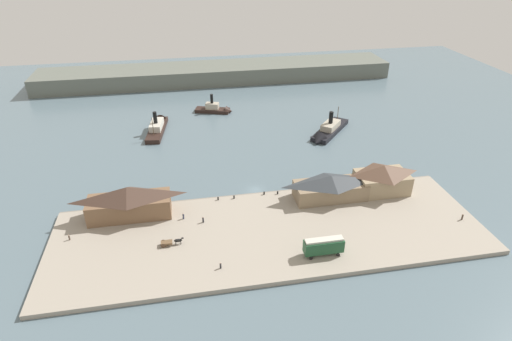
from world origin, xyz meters
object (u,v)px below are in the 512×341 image
(mooring_post_west, at_px, (278,193))
(pedestrian_standing_center, at_px, (69,238))
(ferry_shed_customs_shed, at_px, (129,201))
(pedestrian_near_east_shed, at_px, (462,217))
(ferry_shed_west_terminal, at_px, (331,187))
(pedestrian_walking_east, at_px, (221,266))
(ferry_approaching_west, at_px, (158,126))
(mooring_post_center_west, at_px, (218,199))
(mooring_post_center_east, at_px, (234,197))
(horse_cart, at_px, (171,242))
(pedestrian_walking_west, at_px, (183,216))
(pedestrian_near_west_shed, at_px, (203,220))
(ferry_shed_central_terminal, at_px, (382,178))
(ferry_outer_harbor, at_px, (327,132))
(street_tram, at_px, (324,246))
(mooring_post_east, at_px, (264,193))
(ferry_moored_east, at_px, (216,109))

(mooring_post_west, bearing_deg, pedestrian_standing_center, -168.64)
(ferry_shed_customs_shed, bearing_deg, pedestrian_near_east_shed, -11.60)
(ferry_shed_west_terminal, distance_m, mooring_post_west, 15.32)
(pedestrian_walking_east, height_order, ferry_approaching_west, ferry_approaching_west)
(mooring_post_center_west, xyz_separation_m, mooring_post_center_east, (4.58, -0.03, 0.00))
(horse_cart, height_order, pedestrian_walking_west, horse_cart)
(ferry_shed_customs_shed, height_order, pedestrian_near_west_shed, ferry_shed_customs_shed)
(ferry_shed_central_terminal, height_order, ferry_outer_harbor, ferry_shed_central_terminal)
(pedestrian_near_west_shed, bearing_deg, pedestrian_walking_west, 153.38)
(street_tram, distance_m, ferry_approaching_west, 93.51)
(ferry_shed_customs_shed, bearing_deg, mooring_post_west, 4.64)
(mooring_post_center_west, relative_size, ferry_outer_harbor, 0.04)
(mooring_post_east, height_order, ferry_outer_harbor, ferry_outer_harbor)
(pedestrian_near_east_shed, relative_size, pedestrian_standing_center, 1.16)
(pedestrian_walking_west, distance_m, ferry_approaching_west, 64.66)
(pedestrian_near_east_shed, xyz_separation_m, ferry_approaching_west, (-80.65, 77.94, -0.52))
(street_tram, relative_size, pedestrian_walking_west, 5.26)
(pedestrian_near_west_shed, height_order, mooring_post_center_west, pedestrian_near_west_shed)
(ferry_shed_customs_shed, xyz_separation_m, mooring_post_east, (37.34, 3.84, -4.11))
(ferry_approaching_west, bearing_deg, mooring_post_center_west, -72.53)
(mooring_post_center_west, height_order, ferry_approaching_west, ferry_approaching_west)
(mooring_post_center_east, bearing_deg, horse_cart, -135.41)
(ferry_shed_central_terminal, bearing_deg, ferry_approaching_west, 137.24)
(ferry_shed_central_terminal, relative_size, mooring_post_west, 16.79)
(ferry_shed_central_terminal, relative_size, horse_cart, 2.68)
(mooring_post_west, bearing_deg, ferry_shed_central_terminal, -7.15)
(horse_cart, relative_size, pedestrian_walking_east, 3.45)
(ferry_shed_customs_shed, distance_m, horse_cart, 18.14)
(mooring_post_west, bearing_deg, ferry_shed_customs_shed, -175.36)
(horse_cart, xyz_separation_m, ferry_outer_harbor, (59.32, 56.96, -0.72))
(street_tram, xyz_separation_m, mooring_post_center_west, (-22.01, 27.77, -2.20))
(ferry_shed_central_terminal, relative_size, pedestrian_standing_center, 9.87)
(mooring_post_east, relative_size, mooring_post_west, 1.00)
(pedestrian_walking_east, bearing_deg, mooring_post_east, 61.01)
(pedestrian_walking_east, xyz_separation_m, ferry_moored_east, (8.97, 98.70, -0.61))
(ferry_shed_central_terminal, distance_m, pedestrian_walking_east, 55.72)
(pedestrian_near_west_shed, relative_size, pedestrian_walking_west, 0.99)
(horse_cart, bearing_deg, ferry_outer_harbor, 43.84)
(pedestrian_near_east_shed, relative_size, pedestrian_near_west_shed, 1.01)
(ferry_shed_central_terminal, height_order, mooring_post_center_east, ferry_shed_central_terminal)
(pedestrian_near_east_shed, bearing_deg, pedestrian_near_west_shed, 170.58)
(ferry_shed_west_terminal, xyz_separation_m, mooring_post_east, (-18.20, 5.07, -3.21))
(pedestrian_near_west_shed, height_order, pedestrian_walking_east, pedestrian_near_west_shed)
(street_tram, distance_m, ferry_moored_east, 99.58)
(mooring_post_east, relative_size, ferry_outer_harbor, 0.04)
(pedestrian_walking_west, xyz_separation_m, pedestrian_walking_east, (7.65, -20.72, -0.07))
(mooring_post_center_east, bearing_deg, pedestrian_near_west_shed, -133.95)
(pedestrian_walking_west, xyz_separation_m, ferry_moored_east, (16.62, 77.98, -0.68))
(ferry_outer_harbor, bearing_deg, pedestrian_near_west_shed, -136.00)
(street_tram, distance_m, mooring_post_center_east, 32.83)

